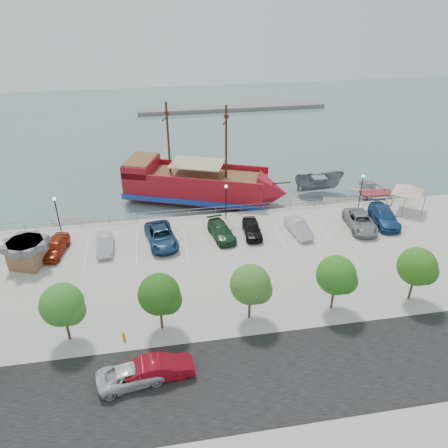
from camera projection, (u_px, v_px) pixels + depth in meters
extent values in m
plane|color=slate|center=(237.00, 258.00, 44.55)|extent=(160.00, 160.00, 0.00)
cube|color=#B3AF9E|center=(305.00, 446.00, 26.40)|extent=(100.00, 58.00, 1.20)
cube|color=black|center=(282.00, 374.00, 30.37)|extent=(100.00, 8.00, 0.04)
cube|color=#A3A19E|center=(261.00, 316.00, 35.50)|extent=(100.00, 4.00, 0.05)
cylinder|color=slate|center=(224.00, 207.00, 50.25)|extent=(50.00, 0.06, 0.06)
cylinder|color=slate|center=(224.00, 210.00, 50.45)|extent=(50.00, 0.06, 0.06)
cube|color=slate|center=(233.00, 108.00, 92.85)|extent=(40.00, 3.00, 0.80)
cube|color=maroon|center=(196.00, 186.00, 54.85)|extent=(18.25, 11.35, 2.84)
cube|color=#193AA3|center=(196.00, 193.00, 55.31)|extent=(18.68, 11.77, 0.65)
cone|color=maroon|center=(272.00, 192.00, 53.23)|extent=(5.14, 6.14, 5.24)
cube|color=maroon|center=(141.00, 166.00, 54.96)|extent=(5.01, 6.27, 1.53)
cube|color=brown|center=(141.00, 159.00, 54.55)|extent=(4.65, 5.78, 0.13)
cube|color=brown|center=(200.00, 175.00, 54.02)|extent=(14.96, 9.56, 0.16)
cube|color=maroon|center=(201.00, 165.00, 56.18)|extent=(16.38, 6.46, 0.76)
cube|color=maroon|center=(190.00, 181.00, 51.72)|extent=(16.38, 6.46, 0.76)
cylinder|color=#382111|center=(226.00, 143.00, 51.27)|extent=(0.34, 0.34, 8.95)
cylinder|color=#382111|center=(168.00, 139.00, 52.47)|extent=(0.34, 0.34, 8.95)
cylinder|color=#382111|center=(226.00, 120.00, 49.92)|extent=(1.31, 3.11, 0.15)
cylinder|color=#382111|center=(167.00, 117.00, 51.11)|extent=(1.31, 3.11, 0.15)
cube|color=#BFAE8B|center=(197.00, 163.00, 53.29)|extent=(7.39, 6.14, 0.13)
cylinder|color=#382111|center=(279.00, 183.00, 52.45)|extent=(2.60, 1.14, 0.65)
imported|color=slate|center=(319.00, 184.00, 57.27)|extent=(6.71, 2.84, 2.55)
imported|color=silver|center=(376.00, 196.00, 55.40)|extent=(5.45, 7.44, 1.50)
cube|color=slate|center=(90.00, 225.00, 50.05)|extent=(7.70, 4.38, 0.42)
cube|color=gray|center=(278.00, 209.00, 53.33)|extent=(7.81, 4.27, 0.43)
cube|color=gray|center=(352.00, 203.00, 54.76)|extent=(7.47, 4.29, 0.41)
cube|color=brown|center=(28.00, 255.00, 41.39)|extent=(3.62, 3.62, 2.05)
cube|color=#56565D|center=(25.00, 244.00, 40.76)|extent=(4.10, 4.10, 0.65)
cylinder|color=slate|center=(389.00, 197.00, 51.84)|extent=(0.08, 0.08, 2.36)
cylinder|color=slate|center=(409.00, 194.00, 52.51)|extent=(0.08, 0.08, 2.36)
cylinder|color=slate|center=(403.00, 208.00, 49.51)|extent=(0.08, 0.08, 2.36)
cylinder|color=slate|center=(424.00, 205.00, 50.18)|extent=(0.08, 0.08, 2.36)
pyramid|color=white|center=(410.00, 185.00, 49.97)|extent=(4.97, 4.97, 0.96)
imported|color=silver|center=(133.00, 374.00, 29.53)|extent=(5.16, 3.07, 1.34)
imported|color=maroon|center=(160.00, 368.00, 29.85)|extent=(4.83, 2.01, 1.55)
cylinder|color=#D99F02|center=(124.00, 337.00, 33.07)|extent=(0.24, 0.24, 0.60)
sphere|color=#D99F02|center=(123.00, 334.00, 32.91)|extent=(0.26, 0.26, 0.26)
cylinder|color=black|center=(58.00, 217.00, 45.97)|extent=(0.12, 0.12, 4.00)
sphere|color=#FFF2CC|center=(54.00, 199.00, 44.93)|extent=(0.36, 0.36, 0.36)
cylinder|color=black|center=(226.00, 203.00, 48.62)|extent=(0.12, 0.12, 4.00)
sphere|color=#FFF2CC|center=(226.00, 186.00, 47.58)|extent=(0.36, 0.36, 0.36)
cylinder|color=black|center=(361.00, 193.00, 50.97)|extent=(0.12, 0.12, 4.00)
sphere|color=#FFF2CC|center=(363.00, 176.00, 49.93)|extent=(0.36, 0.36, 0.36)
cylinder|color=#473321|center=(68.00, 328.00, 32.75)|extent=(0.20, 0.20, 2.20)
sphere|color=#2A671F|center=(62.00, 305.00, 31.61)|extent=(3.20, 3.20, 3.20)
sphere|color=#2A671F|center=(71.00, 311.00, 31.64)|extent=(2.20, 2.20, 2.20)
cylinder|color=#473321|center=(161.00, 318.00, 33.78)|extent=(0.20, 0.20, 2.20)
sphere|color=#204D13|center=(159.00, 294.00, 32.64)|extent=(3.20, 3.20, 3.20)
sphere|color=#204D13|center=(168.00, 300.00, 32.67)|extent=(2.20, 2.20, 2.20)
cylinder|color=#473321|center=(249.00, 307.00, 34.81)|extent=(0.20, 0.20, 2.20)
sphere|color=#366323|center=(250.00, 284.00, 33.67)|extent=(3.20, 3.20, 3.20)
sphere|color=#366323|center=(259.00, 290.00, 33.70)|extent=(2.20, 2.20, 2.20)
cylinder|color=#473321|center=(333.00, 298.00, 35.84)|extent=(0.20, 0.20, 2.20)
sphere|color=#256117|center=(336.00, 275.00, 34.70)|extent=(3.20, 3.20, 3.20)
sphere|color=#256117|center=(344.00, 281.00, 34.73)|extent=(2.20, 2.20, 2.20)
cylinder|color=#473321|center=(411.00, 289.00, 36.87)|extent=(0.20, 0.20, 2.20)
sphere|color=#2A5F16|center=(417.00, 266.00, 35.73)|extent=(3.20, 3.20, 3.20)
sphere|color=#2A5F16|center=(425.00, 272.00, 35.76)|extent=(2.20, 2.20, 2.20)
imported|color=#98290E|center=(55.00, 246.00, 43.17)|extent=(2.76, 4.91, 1.58)
imported|color=silver|center=(105.00, 243.00, 43.79)|extent=(1.67, 4.40, 1.43)
imported|color=navy|center=(161.00, 236.00, 44.79)|extent=(3.64, 6.30, 1.65)
imported|color=#1D4128|center=(221.00, 231.00, 45.88)|extent=(2.87, 5.24, 1.44)
imported|color=black|center=(252.00, 229.00, 46.28)|extent=(2.08, 4.55, 1.51)
imported|color=silver|center=(299.00, 228.00, 46.52)|extent=(2.13, 4.60, 1.46)
imported|color=gray|center=(360.00, 222.00, 47.53)|extent=(3.21, 5.90, 1.57)
imported|color=navy|center=(384.00, 216.00, 48.47)|extent=(3.12, 6.04, 1.67)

